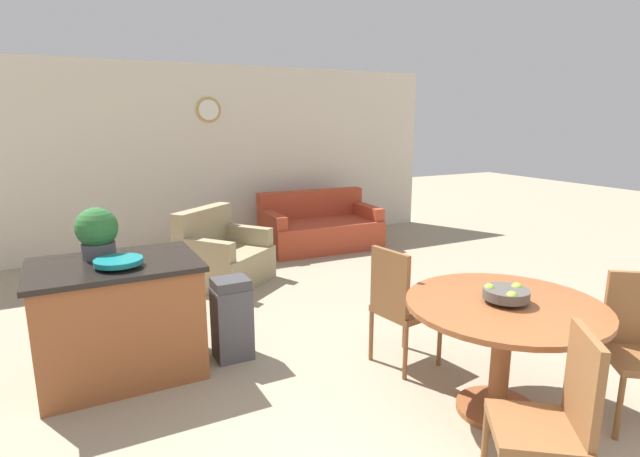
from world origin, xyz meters
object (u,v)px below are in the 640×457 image
Objects in this scene: dining_chair_near_right at (640,342)px; kitchen_island at (119,319)px; couch at (319,228)px; fruit_bowl at (506,294)px; teal_bowl at (119,262)px; potted_plant at (97,232)px; dining_table at (503,329)px; trash_bin at (232,319)px; dining_chair_near_left at (554,416)px; armchair at (223,258)px; dining_chair_far_side at (399,302)px.

kitchen_island is at bearing -0.23° from dining_chair_near_right.
fruit_bowl is at bearing -99.21° from couch.
teal_bowl is 0.87× the size of potted_plant.
couch is at bearing 77.92° from dining_table.
couch is at bearing 42.93° from teal_bowl.
potted_plant is at bearing 159.76° from trash_bin.
trash_bin is (-2.07, 2.03, -0.20)m from dining_chair_near_right.
dining_chair_near_left is 2.49m from trash_bin.
couch is at bearing -56.09° from dining_chair_near_right.
kitchen_island is at bearing 170.69° from trash_bin.
couch is at bearing 21.29° from dining_chair_near_left.
armchair is at bearing -148.93° from couch.
dining_table is 2.08m from trash_bin.
dining_table is 3.00m from potted_plant.
kitchen_island is 0.68m from potted_plant.
trash_bin is at bearing -141.79° from armchair.
dining_chair_near_right is 3.86m from potted_plant.
teal_bowl is at bearing -161.56° from armchair.
fruit_bowl is 0.23× the size of armchair.
dining_chair_near_left is at bearing -121.25° from dining_table.
dining_chair_near_left is 3.00m from kitchen_island.
teal_bowl is (-2.15, 1.57, 0.33)m from dining_table.
potted_plant reaches higher than couch.
armchair is (-0.63, 2.65, -0.24)m from dining_chair_far_side.
kitchen_island is at bearing -135.83° from couch.
fruit_bowl is 2.12m from trash_bin.
dining_chair_near_right reaches higher than armchair.
fruit_bowl is at bearing 5.09° from dining_chair_far_side.
potted_plant is at bearing 112.99° from kitchen_island.
trash_bin is at bearing -125.59° from couch.
dining_chair_far_side is (0.24, 1.58, 0.00)m from dining_chair_near_left.
fruit_bowl is (-0.74, 0.45, 0.31)m from dining_chair_near_right.
teal_bowl reaches higher than dining_table.
fruit_bowl is (0.45, 0.74, 0.31)m from dining_chair_near_left.
dining_chair_far_side is 2.89× the size of teal_bowl.
kitchen_island reaches higher than trash_bin.
kitchen_island is at bearing -122.55° from dining_chair_far_side.
dining_table is 1.86× the size of trash_bin.
trash_bin is (0.83, -0.14, -0.11)m from kitchen_island.
teal_bowl is 2.42m from armchair.
dining_chair_near_left is 3.34× the size of fruit_bowl.
dining_chair_near_right and dining_chair_far_side have the same top height.
potted_plant is 1.24m from trash_bin.
trash_bin is at bearing -20.24° from potted_plant.
potted_plant is 2.26m from armchair.
dining_chair_far_side is 2.11m from teal_bowl.
potted_plant is at bearing -138.76° from couch.
armchair is (-0.39, 4.23, -0.24)m from dining_chair_near_left.
armchair reaches higher than trash_bin.
teal_bowl is (-1.70, 2.31, 0.40)m from dining_chair_near_left.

